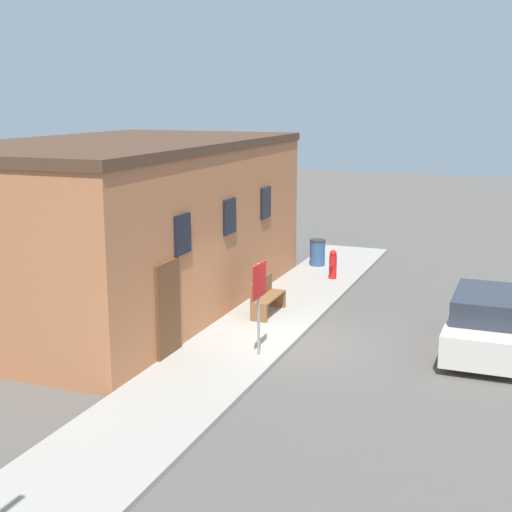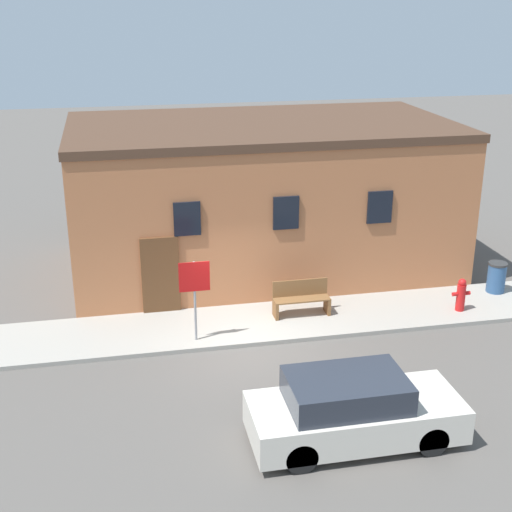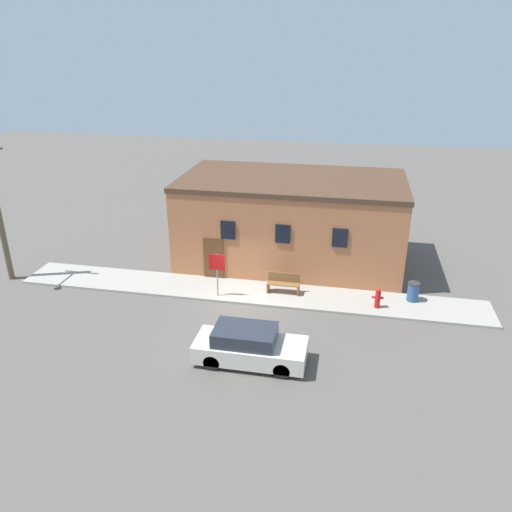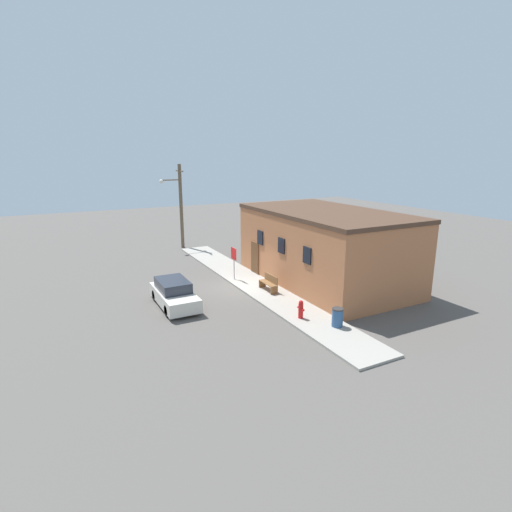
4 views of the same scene
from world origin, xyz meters
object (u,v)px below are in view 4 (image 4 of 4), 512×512
at_px(parked_car, 174,294).
at_px(bench, 269,283).
at_px(fire_hydrant, 301,309).
at_px(utility_pole, 180,204).
at_px(stop_sign, 234,257).
at_px(trash_bin, 337,317).

bearing_deg(parked_car, bench, 85.18).
bearing_deg(parked_car, fire_hydrant, 46.04).
bearing_deg(bench, fire_hydrant, -8.37).
xyz_separation_m(utility_pole, parked_car, (13.07, -4.46, -3.13)).
height_order(bench, parked_car, parked_car).
height_order(stop_sign, trash_bin, stop_sign).
xyz_separation_m(bench, parked_car, (-0.47, -5.52, 0.10)).
bearing_deg(stop_sign, fire_hydrant, 2.36).
distance_m(stop_sign, trash_bin, 8.89).
height_order(bench, utility_pole, utility_pole).
bearing_deg(utility_pole, stop_sign, 0.74).
height_order(fire_hydrant, utility_pole, utility_pole).
bearing_deg(parked_car, stop_sign, 118.01).
height_order(fire_hydrant, stop_sign, stop_sign).
distance_m(fire_hydrant, utility_pole, 18.08).
relative_size(bench, parked_car, 0.37).
bearing_deg(fire_hydrant, bench, 171.63).
relative_size(fire_hydrant, bench, 0.61).
bearing_deg(bench, stop_sign, -162.44).
relative_size(stop_sign, utility_pole, 0.29).
height_order(utility_pole, parked_car, utility_pole).
bearing_deg(utility_pole, bench, 4.47).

